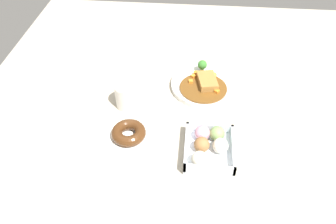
% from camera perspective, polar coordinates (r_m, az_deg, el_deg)
% --- Properties ---
extents(ground_plane, '(1.60, 1.60, 0.00)m').
position_cam_1_polar(ground_plane, '(1.18, 5.39, 0.37)').
color(ground_plane, '#B2A893').
extents(curry_plate, '(0.26, 0.26, 0.07)m').
position_cam_1_polar(curry_plate, '(1.27, 6.36, 4.57)').
color(curry_plate, white).
rests_on(curry_plate, ground_plane).
extents(donut_box, '(0.17, 0.15, 0.06)m').
position_cam_1_polar(donut_box, '(1.03, 6.77, -5.69)').
color(donut_box, silver).
rests_on(donut_box, ground_plane).
extents(chocolate_ring_donut, '(0.14, 0.14, 0.04)m').
position_cam_1_polar(chocolate_ring_donut, '(1.08, -6.52, -3.49)').
color(chocolate_ring_donut, white).
rests_on(chocolate_ring_donut, ground_plane).
extents(coffee_mug, '(0.07, 0.07, 0.09)m').
position_cam_1_polar(coffee_mug, '(1.18, -6.97, 2.66)').
color(coffee_mug, silver).
rests_on(coffee_mug, ground_plane).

